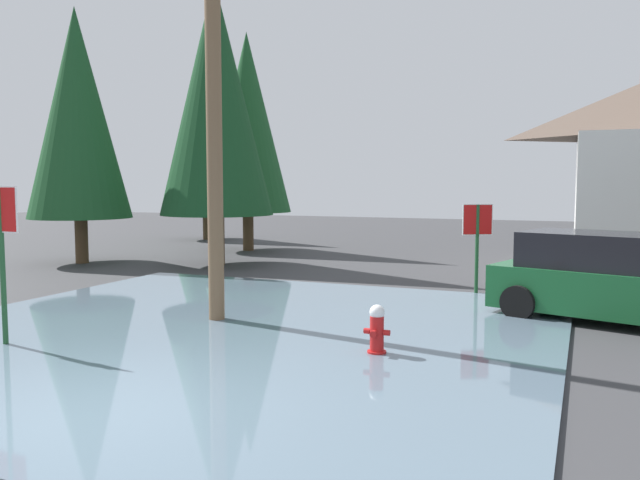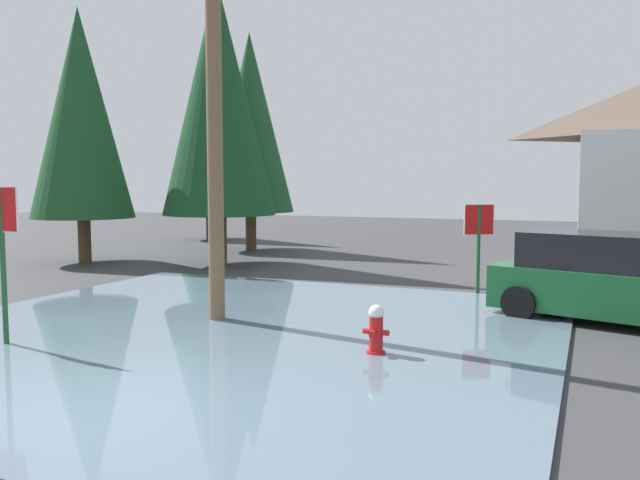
# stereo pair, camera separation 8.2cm
# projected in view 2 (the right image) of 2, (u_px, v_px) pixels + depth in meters

# --- Properties ---
(ground_plane) EXTENTS (80.00, 80.00, 0.10)m
(ground_plane) POSITION_uv_depth(u_px,v_px,m) (84.00, 421.00, 6.92)
(ground_plane) COLOR #38383A
(flood_puddle) EXTENTS (10.61, 10.76, 0.06)m
(flood_puddle) POSITION_uv_depth(u_px,v_px,m) (226.00, 332.00, 10.70)
(flood_puddle) COLOR slate
(flood_puddle) RESTS_ON ground
(stop_sign_near) EXTENTS (0.70, 0.08, 2.46)m
(stop_sign_near) POSITION_uv_depth(u_px,v_px,m) (2.00, 233.00, 9.71)
(stop_sign_near) COLOR #1E4C28
(stop_sign_near) RESTS_ON ground
(fire_hydrant) EXTENTS (0.38, 0.33, 0.77)m
(fire_hydrant) POSITION_uv_depth(u_px,v_px,m) (376.00, 331.00, 9.26)
(fire_hydrant) COLOR red
(fire_hydrant) RESTS_ON ground
(utility_pole) EXTENTS (1.60, 0.28, 9.67)m
(utility_pole) POSITION_uv_depth(u_px,v_px,m) (213.00, 38.00, 11.19)
(utility_pole) COLOR brown
(utility_pole) RESTS_ON ground
(stop_sign_far) EXTENTS (0.60, 0.37, 2.05)m
(stop_sign_far) POSITION_uv_depth(u_px,v_px,m) (479.00, 231.00, 14.24)
(stop_sign_far) COLOR #1E4C28
(stop_sign_far) RESTS_ON ground
(parked_car) EXTENTS (4.40, 2.90, 1.61)m
(parked_car) POSITION_uv_depth(u_px,v_px,m) (608.00, 280.00, 11.62)
(parked_car) COLOR #195B2D
(parked_car) RESTS_ON ground
(pine_tree_tall_left) EXTENTS (3.20, 3.20, 8.00)m
(pine_tree_tall_left) POSITION_uv_depth(u_px,v_px,m) (250.00, 123.00, 23.70)
(pine_tree_tall_left) COLOR #4C3823
(pine_tree_tall_left) RESTS_ON ground
(pine_tree_mid_left) EXTENTS (3.16, 3.16, 7.89)m
(pine_tree_mid_left) POSITION_uv_depth(u_px,v_px,m) (80.00, 114.00, 19.91)
(pine_tree_mid_left) COLOR #4C3823
(pine_tree_mid_left) RESTS_ON ground
(pine_tree_short_left) EXTENTS (2.73, 2.73, 6.83)m
(pine_tree_short_left) POSITION_uv_depth(u_px,v_px,m) (209.00, 149.00, 28.45)
(pine_tree_short_left) COLOR #4C3823
(pine_tree_short_left) RESTS_ON ground
(pine_tree_far_center) EXTENTS (3.43, 3.43, 8.58)m
(pine_tree_far_center) POSITION_uv_depth(u_px,v_px,m) (218.00, 99.00, 19.37)
(pine_tree_far_center) COLOR #4C3823
(pine_tree_far_center) RESTS_ON ground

